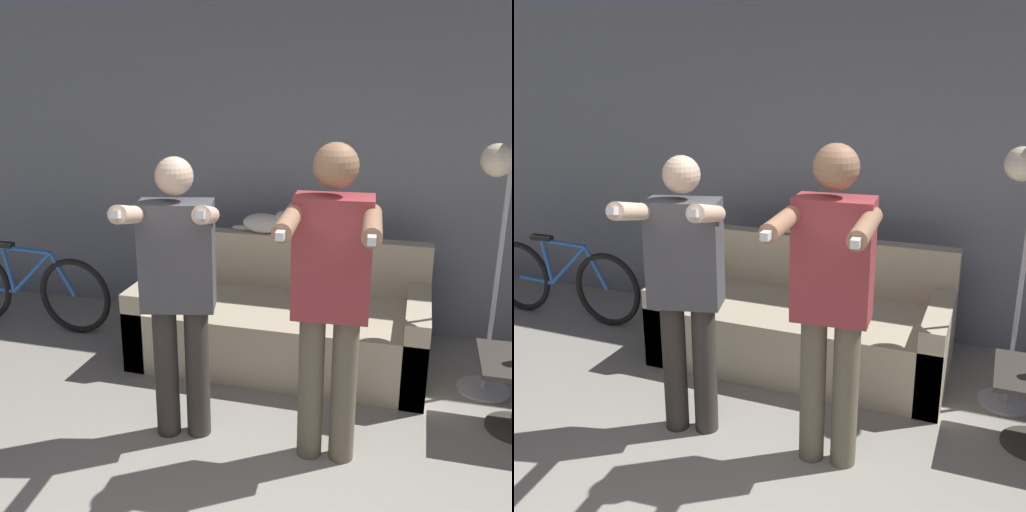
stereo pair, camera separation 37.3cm
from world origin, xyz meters
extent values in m
cube|color=gray|center=(0.00, 3.12, 1.30)|extent=(10.00, 0.05, 2.60)
cube|color=beige|center=(-0.28, 2.33, 0.23)|extent=(2.10, 0.94, 0.45)
cube|color=beige|center=(-0.28, 2.74, 0.66)|extent=(2.10, 0.14, 0.42)
cube|color=beige|center=(-1.25, 2.33, 0.30)|extent=(0.16, 0.94, 0.59)
cube|color=beige|center=(0.68, 2.33, 0.30)|extent=(0.16, 0.94, 0.59)
cylinder|color=#38332D|center=(-0.72, 1.26, 0.41)|extent=(0.14, 0.14, 0.81)
cylinder|color=#38332D|center=(-0.54, 1.30, 0.41)|extent=(0.14, 0.14, 0.81)
cube|color=#4C4C51|center=(-0.63, 1.28, 1.11)|extent=(0.45, 0.31, 0.61)
sphere|color=beige|center=(-0.63, 1.28, 1.56)|extent=(0.21, 0.21, 0.21)
cylinder|color=beige|center=(-0.75, 1.00, 1.40)|extent=(0.21, 0.51, 0.20)
cube|color=white|center=(-0.69, 0.76, 1.46)|extent=(0.07, 0.13, 0.06)
cylinder|color=beige|center=(-0.38, 1.09, 1.40)|extent=(0.21, 0.51, 0.20)
cube|color=white|center=(-0.32, 0.86, 1.46)|extent=(0.07, 0.13, 0.06)
cylinder|color=#6B604C|center=(0.13, 1.27, 0.43)|extent=(0.14, 0.14, 0.85)
cylinder|color=#6B604C|center=(0.31, 1.29, 0.43)|extent=(0.14, 0.14, 0.85)
cube|color=#9E383D|center=(0.22, 1.28, 1.18)|extent=(0.41, 0.25, 0.64)
sphere|color=#9E7051|center=(0.22, 1.28, 1.65)|extent=(0.23, 0.23, 0.23)
cylinder|color=#9E7051|center=(0.05, 1.02, 1.42)|extent=(0.13, 0.51, 0.10)
cube|color=white|center=(0.07, 0.77, 1.43)|extent=(0.05, 0.12, 0.04)
cylinder|color=#9E7051|center=(0.43, 1.04, 1.42)|extent=(0.13, 0.51, 0.10)
cube|color=white|center=(0.45, 0.79, 1.43)|extent=(0.05, 0.12, 0.04)
ellipsoid|color=silver|center=(-0.52, 2.74, 0.95)|extent=(0.34, 0.14, 0.16)
sphere|color=silver|center=(-0.38, 2.74, 1.00)|extent=(0.11, 0.11, 0.11)
ellipsoid|color=silver|center=(-0.70, 2.76, 0.89)|extent=(0.19, 0.04, 0.04)
cone|color=silver|center=(-0.39, 2.72, 1.04)|extent=(0.03, 0.03, 0.03)
cone|color=silver|center=(-0.39, 2.75, 1.04)|extent=(0.03, 0.03, 0.03)
cylinder|color=#B2B2B7|center=(1.15, 2.27, 0.01)|extent=(0.35, 0.35, 0.02)
cylinder|color=#B2B2B7|center=(1.15, 2.27, 0.84)|extent=(0.03, 0.03, 1.69)
sphere|color=#F4E5C1|center=(1.07, 2.27, 1.57)|extent=(0.20, 0.20, 0.20)
torus|color=black|center=(-2.02, 2.38, 0.32)|extent=(0.64, 0.05, 0.64)
torus|color=black|center=(-2.95, 2.38, 0.32)|extent=(0.64, 0.05, 0.64)
cylinder|color=blue|center=(-2.41, 2.38, 0.49)|extent=(0.41, 0.04, 0.40)
cylinder|color=blue|center=(-2.63, 2.38, 0.50)|extent=(0.10, 0.04, 0.39)
cylinder|color=blue|center=(-2.44, 2.38, 0.68)|extent=(0.45, 0.04, 0.05)
cylinder|color=blue|center=(-2.78, 2.38, 0.31)|extent=(0.35, 0.04, 0.05)
cylinder|color=blue|center=(-2.12, 2.38, 0.50)|extent=(0.22, 0.04, 0.37)
cube|color=black|center=(-2.66, 2.38, 0.71)|extent=(0.20, 0.07, 0.04)
camera|label=1|loc=(0.62, -1.63, 2.09)|focal=42.00mm
camera|label=2|loc=(0.98, -1.51, 2.09)|focal=42.00mm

